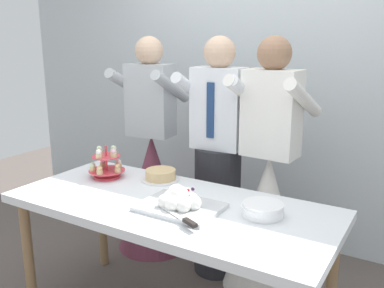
% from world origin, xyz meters
% --- Properties ---
extents(rear_wall, '(5.20, 0.10, 2.90)m').
position_xyz_m(rear_wall, '(0.00, 1.43, 1.45)').
color(rear_wall, silver).
rests_on(rear_wall, ground_plane).
extents(dessert_table, '(1.80, 0.80, 0.78)m').
position_xyz_m(dessert_table, '(0.00, 0.00, 0.70)').
color(dessert_table, silver).
rests_on(dessert_table, ground_plane).
extents(cupcake_stand, '(0.23, 0.23, 0.21)m').
position_xyz_m(cupcake_stand, '(-0.58, 0.14, 0.86)').
color(cupcake_stand, '#D83F4C').
rests_on(cupcake_stand, dessert_table).
extents(main_cake_tray, '(0.42, 0.36, 0.12)m').
position_xyz_m(main_cake_tray, '(0.10, -0.05, 0.82)').
color(main_cake_tray, silver).
rests_on(main_cake_tray, dessert_table).
extents(plate_stack, '(0.21, 0.21, 0.07)m').
position_xyz_m(plate_stack, '(0.50, 0.09, 0.81)').
color(plate_stack, white).
rests_on(plate_stack, dessert_table).
extents(round_cake, '(0.24, 0.24, 0.07)m').
position_xyz_m(round_cake, '(-0.25, 0.27, 0.81)').
color(round_cake, white).
rests_on(round_cake, dessert_table).
extents(person_groom, '(0.48, 0.51, 1.66)m').
position_xyz_m(person_groom, '(-0.06, 0.68, 0.75)').
color(person_groom, '#232328').
rests_on(person_groom, ground_plane).
extents(person_bride, '(0.56, 0.56, 1.66)m').
position_xyz_m(person_bride, '(0.31, 0.67, 0.58)').
color(person_bride, white).
rests_on(person_bride, ground_plane).
extents(person_guest, '(0.56, 0.56, 1.66)m').
position_xyz_m(person_guest, '(-0.67, 0.75, 0.58)').
color(person_guest, brown).
rests_on(person_guest, ground_plane).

